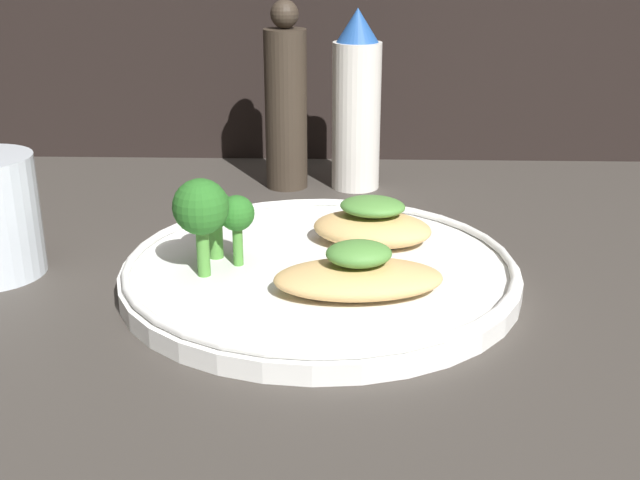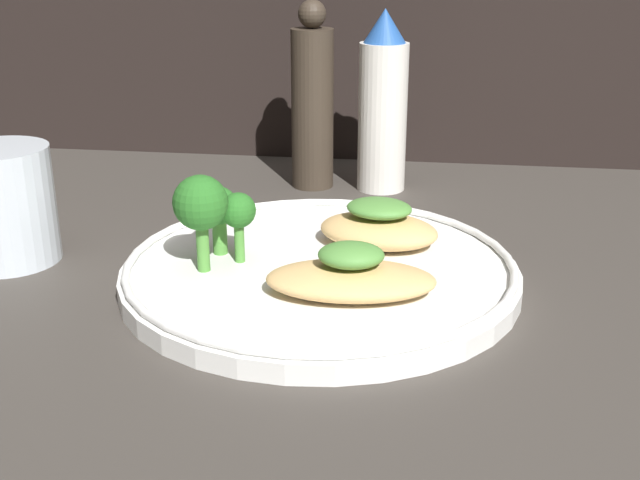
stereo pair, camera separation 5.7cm
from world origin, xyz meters
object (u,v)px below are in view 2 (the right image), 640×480
(plate, at_px, (320,271))
(broccoli_bunch, at_px, (212,208))
(sauce_bottle, at_px, (383,106))
(pepper_grinder, at_px, (312,104))
(drinking_glass, at_px, (3,205))

(plate, distance_m, broccoli_bunch, 0.09)
(plate, height_order, sauce_bottle, sauce_bottle)
(sauce_bottle, bearing_deg, pepper_grinder, 180.00)
(plate, distance_m, sauce_bottle, 0.25)
(sauce_bottle, distance_m, drinking_glass, 0.36)
(broccoli_bunch, relative_size, sauce_bottle, 0.40)
(pepper_grinder, bearing_deg, drinking_glass, -131.94)
(pepper_grinder, bearing_deg, plate, -80.30)
(broccoli_bunch, height_order, drinking_glass, drinking_glass)
(sauce_bottle, bearing_deg, broccoli_bunch, -112.76)
(plate, distance_m, drinking_glass, 0.25)
(pepper_grinder, bearing_deg, sauce_bottle, 0.00)
(plate, xyz_separation_m, drinking_glass, (-0.25, 0.01, 0.04))
(broccoli_bunch, distance_m, sauce_bottle, 0.27)
(broccoli_bunch, bearing_deg, plate, 6.28)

